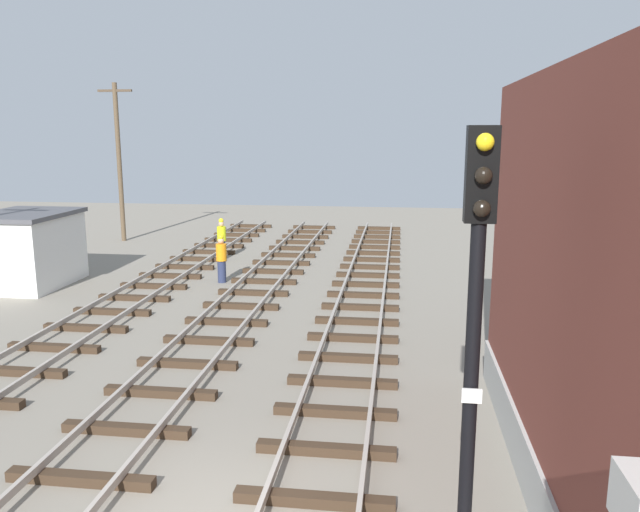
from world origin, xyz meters
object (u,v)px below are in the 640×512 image
(track_worker_foreground, at_px, (222,239))
(track_worker_distant, at_px, (221,259))
(utility_pole_far, at_px, (119,160))
(control_hut, at_px, (27,249))
(signal_mast, at_px, (475,310))

(track_worker_foreground, bearing_deg, track_worker_distant, -73.86)
(utility_pole_far, bearing_deg, track_worker_distant, -47.13)
(control_hut, bearing_deg, signal_mast, -43.32)
(control_hut, xyz_separation_m, track_worker_distant, (7.02, 1.39, -0.46))
(track_worker_distant, bearing_deg, utility_pole_far, 132.87)
(utility_pole_far, bearing_deg, control_hut, -85.44)
(signal_mast, relative_size, utility_pole_far, 0.70)
(signal_mast, distance_m, track_worker_distant, 17.18)
(utility_pole_far, distance_m, track_worker_distant, 11.94)
(utility_pole_far, distance_m, track_worker_foreground, 8.43)
(control_hut, relative_size, track_worker_foreground, 2.03)
(signal_mast, bearing_deg, utility_pole_far, 123.15)
(track_worker_foreground, height_order, track_worker_distant, same)
(track_worker_distant, bearing_deg, control_hut, -168.84)
(utility_pole_far, relative_size, track_worker_foreground, 4.34)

